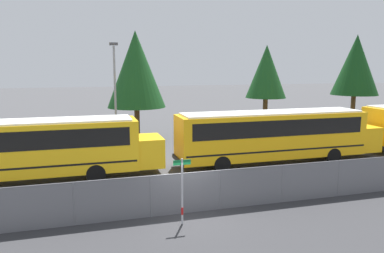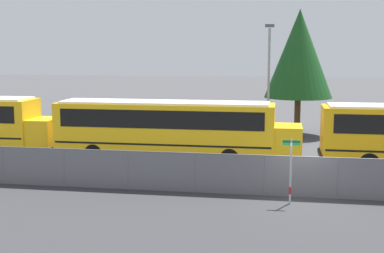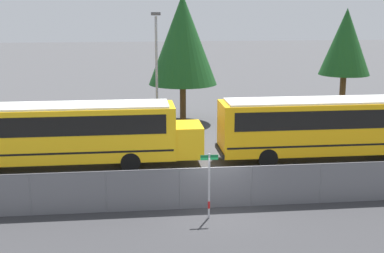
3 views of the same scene
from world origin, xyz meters
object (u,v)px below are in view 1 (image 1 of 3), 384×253
(light_pole, at_px, (115,92))
(street_sign, at_px, (182,190))
(school_bus_2, at_px, (276,133))
(school_bus_1, at_px, (26,146))
(tree_3, at_px, (266,72))
(tree_0, at_px, (356,65))
(tree_2, at_px, (136,69))

(light_pole, bearing_deg, street_sign, -84.78)
(school_bus_2, bearing_deg, light_pole, 143.45)
(school_bus_1, relative_size, school_bus_2, 1.00)
(school_bus_2, height_order, tree_3, tree_3)
(street_sign, bearing_deg, school_bus_1, 131.26)
(school_bus_1, relative_size, light_pole, 1.75)
(street_sign, xyz_separation_m, tree_0, (22.11, 17.59, 4.81))
(school_bus_2, xyz_separation_m, tree_3, (4.43, 10.21, 3.64))
(tree_0, relative_size, tree_3, 1.14)
(tree_2, bearing_deg, tree_3, -1.28)
(light_pole, relative_size, tree_0, 0.85)
(school_bus_2, relative_size, light_pole, 1.75)
(street_sign, distance_m, tree_3, 22.02)
(light_pole, height_order, tree_3, tree_3)
(tree_0, relative_size, tree_2, 1.01)
(light_pole, relative_size, tree_3, 0.97)
(street_sign, bearing_deg, light_pole, 95.22)
(light_pole, distance_m, tree_0, 23.72)
(light_pole, bearing_deg, school_bus_1, -127.17)
(tree_0, bearing_deg, light_pole, -172.19)
(tree_0, bearing_deg, street_sign, -141.50)
(tree_0, bearing_deg, school_bus_2, -144.04)
(tree_3, bearing_deg, school_bus_2, -113.44)
(school_bus_2, distance_m, light_pole, 11.92)
(school_bus_1, height_order, light_pole, light_pole)
(tree_0, xyz_separation_m, tree_3, (-9.60, 0.03, -0.61))
(school_bus_1, distance_m, school_bus_2, 14.64)
(school_bus_1, distance_m, light_pole, 8.97)
(school_bus_1, relative_size, tree_0, 1.50)
(school_bus_2, relative_size, tree_3, 1.70)
(street_sign, xyz_separation_m, light_pole, (-1.31, 14.38, 2.87))
(school_bus_2, bearing_deg, street_sign, -137.50)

